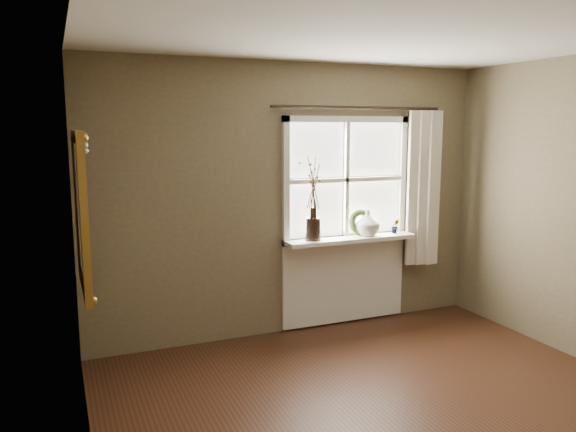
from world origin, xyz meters
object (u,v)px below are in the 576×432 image
at_px(cream_vase, 367,223).
at_px(wreath, 361,225).
at_px(dark_jug, 313,229).
at_px(gilt_mirror, 81,211).

relative_size(cream_vase, wreath, 0.97).
relative_size(dark_jug, wreath, 0.82).
distance_m(cream_vase, wreath, 0.07).
height_order(wreath, gilt_mirror, gilt_mirror).
bearing_deg(wreath, cream_vase, -37.48).
height_order(dark_jug, cream_vase, cream_vase).
xyz_separation_m(dark_jug, cream_vase, (0.60, 0.00, 0.02)).
xyz_separation_m(cream_vase, wreath, (-0.05, 0.04, -0.03)).
height_order(cream_vase, gilt_mirror, gilt_mirror).
xyz_separation_m(dark_jug, wreath, (0.55, 0.04, -0.01)).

